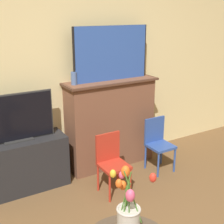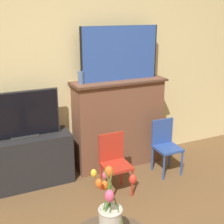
# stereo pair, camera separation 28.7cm
# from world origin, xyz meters

# --- Properties ---
(wall_back) EXTENTS (8.00, 0.06, 2.70)m
(wall_back) POSITION_xyz_m (0.00, 2.13, 1.35)
(wall_back) COLOR beige
(wall_back) RESTS_ON ground
(fireplace_mantel) EXTENTS (1.16, 0.37, 1.10)m
(fireplace_mantel) POSITION_xyz_m (0.49, 1.93, 0.56)
(fireplace_mantel) COLOR brown
(fireplace_mantel) RESTS_ON ground
(painting) EXTENTS (0.98, 0.03, 0.63)m
(painting) POSITION_xyz_m (0.51, 1.94, 1.42)
(painting) COLOR black
(painting) RESTS_ON fireplace_mantel
(mantel_candle) EXTENTS (0.07, 0.07, 0.14)m
(mantel_candle) POSITION_xyz_m (0.02, 1.94, 1.17)
(mantel_candle) COLOR #4C6699
(mantel_candle) RESTS_ON fireplace_mantel
(tv_stand) EXTENTS (0.99, 0.36, 0.58)m
(tv_stand) POSITION_xyz_m (-0.66, 1.90, 0.29)
(tv_stand) COLOR #232326
(tv_stand) RESTS_ON ground
(tv_monitor) EXTENTS (0.78, 0.12, 0.52)m
(tv_monitor) POSITION_xyz_m (-0.66, 1.91, 0.83)
(tv_monitor) COLOR #2D2D2D
(tv_monitor) RESTS_ON tv_stand
(chair_red) EXTENTS (0.29, 0.29, 0.65)m
(chair_red) POSITION_xyz_m (0.17, 1.37, 0.37)
(chair_red) COLOR #B22D1E
(chair_red) RESTS_ON ground
(chair_blue) EXTENTS (0.29, 0.29, 0.65)m
(chair_blue) POSITION_xyz_m (0.92, 1.52, 0.37)
(chair_blue) COLOR #2D4C99
(chair_blue) RESTS_ON ground
(vase_tulips) EXTENTS (0.22, 0.25, 0.53)m
(vase_tulips) POSITION_xyz_m (-0.43, 0.15, 0.65)
(vase_tulips) COLOR beige
(vase_tulips) RESTS_ON side_table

